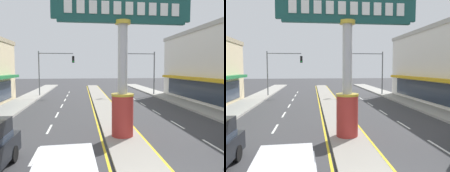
% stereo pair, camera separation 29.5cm
% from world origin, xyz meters
% --- Properties ---
extents(median_strip, '(1.98, 52.00, 0.14)m').
position_xyz_m(median_strip, '(0.00, 18.00, 0.07)').
color(median_strip, gray).
rests_on(median_strip, ground).
extents(sidewalk_left, '(2.74, 60.00, 0.18)m').
position_xyz_m(sidewalk_left, '(-8.96, 16.00, 0.09)').
color(sidewalk_left, '#9E9B93').
rests_on(sidewalk_left, ground).
extents(sidewalk_right, '(2.74, 60.00, 0.18)m').
position_xyz_m(sidewalk_right, '(8.96, 16.00, 0.09)').
color(sidewalk_right, '#9E9B93').
rests_on(sidewalk_right, ground).
extents(lane_markings, '(8.72, 52.00, 0.01)m').
position_xyz_m(lane_markings, '(0.00, 16.65, 0.00)').
color(lane_markings, silver).
rests_on(lane_markings, ground).
extents(district_sign, '(7.48, 1.25, 7.64)m').
position_xyz_m(district_sign, '(-0.00, 6.74, 4.10)').
color(district_sign, '#B7332D').
rests_on(district_sign, median_strip).
extents(traffic_light_left_side, '(4.86, 0.46, 6.20)m').
position_xyz_m(traffic_light_left_side, '(-6.22, 26.20, 4.25)').
color(traffic_light_left_side, slate).
rests_on(traffic_light_left_side, ground).
extents(traffic_light_right_side, '(4.86, 0.46, 6.20)m').
position_xyz_m(traffic_light_right_side, '(6.22, 25.43, 4.25)').
color(traffic_light_right_side, slate).
rests_on(traffic_light_right_side, ground).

